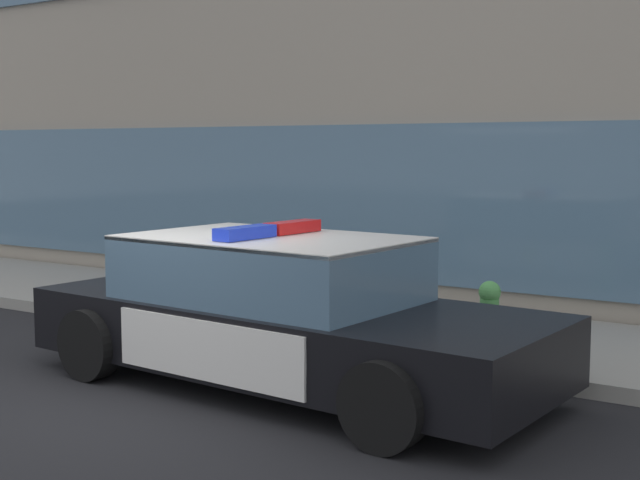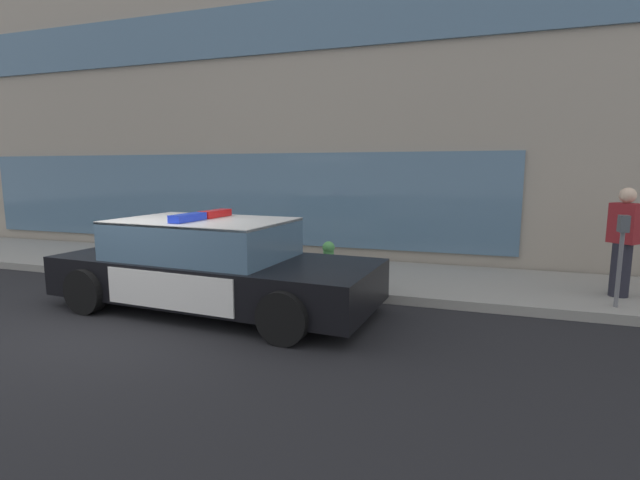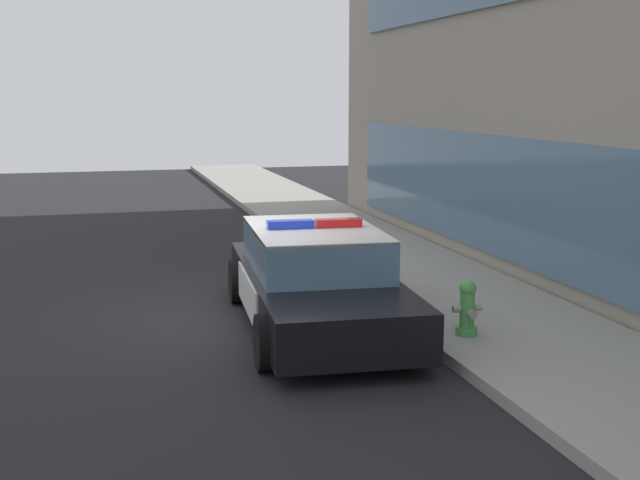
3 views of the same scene
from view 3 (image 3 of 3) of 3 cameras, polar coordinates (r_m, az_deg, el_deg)
ground at (r=12.33m, az=-5.79°, el=-5.10°), size 48.00×48.00×0.00m
sidewalk at (r=13.28m, az=8.99°, el=-3.74°), size 48.00×2.77×0.15m
police_cruiser at (r=11.46m, az=-0.25°, el=-2.71°), size 5.09×2.37×1.49m
fire_hydrant at (r=10.80m, az=10.11°, el=-4.64°), size 0.34×0.39×0.73m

